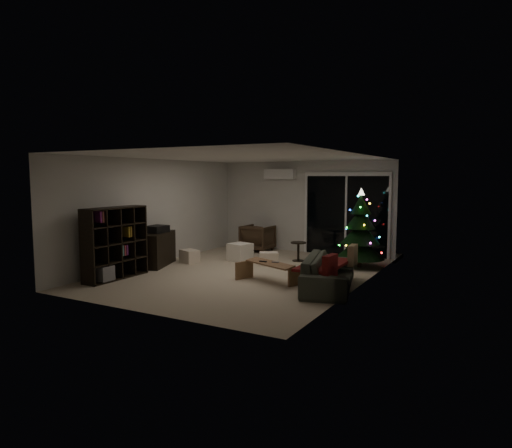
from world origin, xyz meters
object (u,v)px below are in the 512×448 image
(armchair, at_px, (258,238))
(coffee_table, at_px, (270,272))
(sofa, at_px, (329,272))
(bookshelf, at_px, (109,242))
(christmas_tree, at_px, (360,228))
(media_cabinet, at_px, (157,249))

(armchair, height_order, coffee_table, armchair)
(sofa, height_order, coffee_table, sofa)
(bookshelf, relative_size, sofa, 0.70)
(bookshelf, height_order, coffee_table, bookshelf)
(coffee_table, bearing_deg, christmas_tree, 87.29)
(media_cabinet, relative_size, christmas_tree, 0.69)
(media_cabinet, xyz_separation_m, christmas_tree, (4.23, 2.09, 0.52))
(armchair, bearing_deg, christmas_tree, 164.44)
(coffee_table, bearing_deg, media_cabinet, -160.92)
(media_cabinet, bearing_deg, coffee_table, -24.34)
(sofa, bearing_deg, armchair, 31.66)
(coffee_table, bearing_deg, armchair, 145.66)
(media_cabinet, relative_size, sofa, 0.59)
(bookshelf, distance_m, armchair, 4.60)
(bookshelf, distance_m, christmas_tree, 5.54)
(bookshelf, xyz_separation_m, christmas_tree, (4.23, 3.57, 0.17))
(media_cabinet, relative_size, coffee_table, 1.01)
(bookshelf, xyz_separation_m, media_cabinet, (0.00, 1.48, -0.35))
(bookshelf, height_order, christmas_tree, christmas_tree)
(bookshelf, height_order, armchair, bookshelf)
(bookshelf, distance_m, coffee_table, 3.37)
(bookshelf, relative_size, christmas_tree, 0.81)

